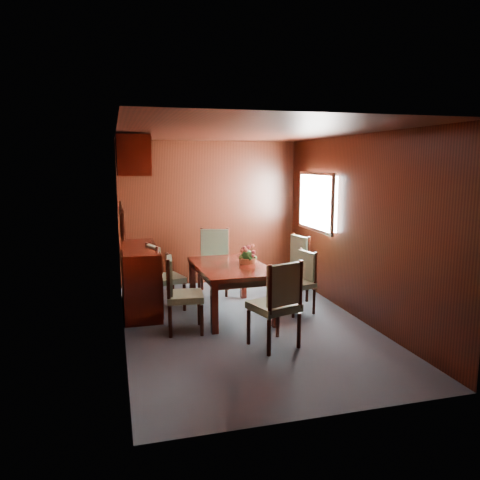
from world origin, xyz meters
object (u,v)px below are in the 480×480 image
object	(u,v)px
dining_table	(231,272)
sideboard	(140,278)
chair_left_near	(179,290)
chair_right_near	(301,278)
flower_centerpiece	(248,254)
chair_head	(278,300)

from	to	relation	value
dining_table	sideboard	bearing A→B (deg)	155.09
chair_left_near	chair_right_near	xyz separation A→B (m)	(1.72, 0.34, -0.05)
sideboard	chair_left_near	size ratio (longest dim) A/B	1.48
chair_left_near	chair_right_near	bearing A→B (deg)	106.62
chair_left_near	flower_centerpiece	bearing A→B (deg)	124.39
chair_left_near	chair_right_near	world-z (taller)	chair_left_near
chair_left_near	flower_centerpiece	xyz separation A→B (m)	(1.03, 0.57, 0.27)
chair_head	sideboard	bearing A→B (deg)	110.15
chair_left_near	chair_head	bearing A→B (deg)	56.03
sideboard	chair_left_near	bearing A→B (deg)	-67.94
chair_right_near	chair_left_near	bearing A→B (deg)	89.10
dining_table	flower_centerpiece	distance (m)	0.35
chair_right_near	flower_centerpiece	xyz separation A→B (m)	(-0.69, 0.23, 0.32)
sideboard	flower_centerpiece	bearing A→B (deg)	-16.53
dining_table	chair_left_near	xyz separation A→B (m)	(-0.77, -0.50, -0.06)
chair_right_near	chair_head	distance (m)	1.37
sideboard	dining_table	bearing A→B (deg)	-22.93
dining_table	chair_right_near	size ratio (longest dim) A/B	1.72
dining_table	flower_centerpiece	size ratio (longest dim) A/B	5.96
chair_head	flower_centerpiece	size ratio (longest dim) A/B	4.02
sideboard	chair_right_near	xyz separation A→B (m)	(2.13, -0.66, 0.03)
chair_head	flower_centerpiece	xyz separation A→B (m)	(0.05, 1.38, 0.24)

